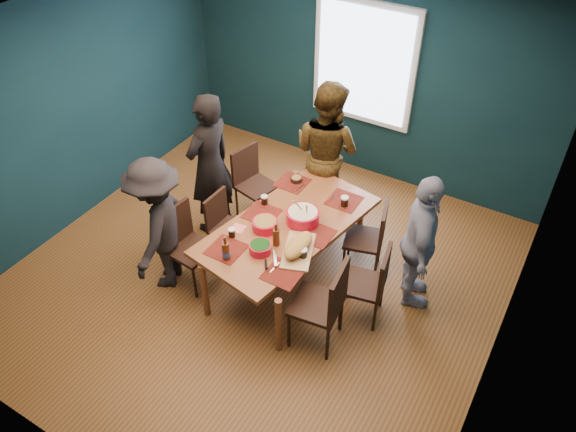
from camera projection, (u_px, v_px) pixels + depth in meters
name	position (u px, v px, depth m)	size (l,w,h in m)	color
room	(269.00, 163.00, 5.56)	(5.01, 5.01, 2.71)	brown
dining_table	(288.00, 229.00, 5.84)	(1.33, 2.12, 0.75)	brown
chair_left_far	(251.00, 178.00, 6.79)	(0.50, 0.50, 0.92)	black
chair_left_mid	(223.00, 221.00, 6.24)	(0.38, 0.38, 0.82)	black
chair_left_near	(185.00, 240.00, 5.91)	(0.46, 0.46, 0.94)	black
chair_right_far	(372.00, 234.00, 6.01)	(0.50, 0.50, 0.90)	black
chair_right_mid	(373.00, 280.00, 5.49)	(0.48, 0.48, 0.90)	black
chair_right_near	(326.00, 301.00, 5.20)	(0.51, 0.51, 1.01)	black
person_far_left	(210.00, 165.00, 6.38)	(0.64, 0.42, 1.77)	black
person_back	(326.00, 151.00, 6.58)	(0.86, 0.67, 1.78)	black
person_right	(420.00, 243.00, 5.52)	(0.91, 0.38, 1.56)	white
person_near_left	(158.00, 225.00, 5.73)	(1.00, 0.58, 1.56)	black
bowl_salad	(265.00, 224.00, 5.70)	(0.26, 0.26, 0.11)	red
bowl_dumpling	(303.00, 216.00, 5.77)	(0.34, 0.34, 0.32)	red
bowl_herbs	(260.00, 248.00, 5.44)	(0.22, 0.22, 0.10)	red
cutting_board	(298.00, 247.00, 5.43)	(0.44, 0.70, 0.15)	tan
small_bowl	(296.00, 179.00, 6.35)	(0.13, 0.13, 0.06)	black
beer_bottle_a	(226.00, 251.00, 5.33)	(0.08, 0.08, 0.28)	#4D1F0D
beer_bottle_b	(276.00, 237.00, 5.48)	(0.07, 0.07, 0.27)	#4D1F0D
cola_glass_a	(232.00, 232.00, 5.61)	(0.07, 0.07, 0.10)	black
cola_glass_b	(303.00, 253.00, 5.37)	(0.08, 0.08, 0.11)	black
cola_glass_c	(345.00, 201.00, 5.98)	(0.08, 0.08, 0.12)	black
cola_glass_d	(264.00, 200.00, 6.01)	(0.08, 0.08, 0.11)	black
napkin_a	(325.00, 233.00, 5.68)	(0.14, 0.14, 0.00)	#FA7369
napkin_b	(238.00, 228.00, 5.73)	(0.13, 0.13, 0.00)	#FA7369
napkin_c	(286.00, 275.00, 5.22)	(0.13, 0.13, 0.00)	#FA7369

